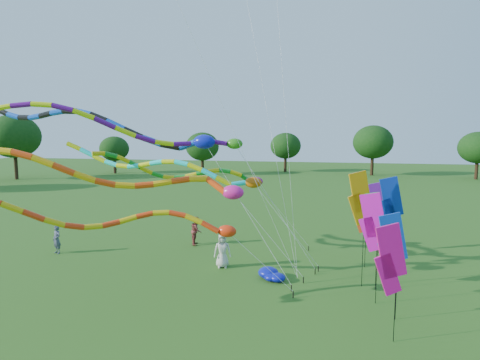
% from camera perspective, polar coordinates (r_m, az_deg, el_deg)
% --- Properties ---
extents(ground, '(160.00, 160.00, 0.00)m').
position_cam_1_polar(ground, '(16.37, -2.02, -18.93)').
color(ground, '#235717').
rests_on(ground, ground).
extents(tree_ring, '(115.18, 121.26, 9.45)m').
position_cam_1_polar(tree_ring, '(11.48, -4.18, -1.30)').
color(tree_ring, '#382314').
rests_on(tree_ring, ground).
extents(tube_kite_red, '(10.93, 5.33, 5.55)m').
position_cam_1_polar(tube_kite_red, '(16.18, -14.20, -5.70)').
color(tube_kite_red, black).
rests_on(tube_kite_red, ground).
extents(tube_kite_orange, '(14.41, 4.15, 7.04)m').
position_cam_1_polar(tube_kite_orange, '(18.49, -14.31, 0.26)').
color(tube_kite_orange, black).
rests_on(tube_kite_orange, ground).
extents(tube_kite_purple, '(14.57, 5.77, 8.97)m').
position_cam_1_polar(tube_kite_purple, '(18.34, -15.01, 6.94)').
color(tube_kite_purple, black).
rests_on(tube_kite_purple, ground).
extents(tube_kite_blue, '(16.42, 2.22, 9.01)m').
position_cam_1_polar(tube_kite_blue, '(20.65, -17.35, 7.10)').
color(tube_kite_blue, black).
rests_on(tube_kite_blue, ground).
extents(tube_kite_cyan, '(13.83, 1.19, 7.01)m').
position_cam_1_polar(tube_kite_cyan, '(21.39, -8.53, 1.44)').
color(tube_kite_cyan, black).
rests_on(tube_kite_cyan, ground).
extents(tube_kite_green, '(10.98, 4.81, 6.61)m').
position_cam_1_polar(tube_kite_green, '(22.36, -5.55, 0.91)').
color(tube_kite_green, black).
rests_on(tube_kite_green, ground).
extents(banner_pole_blue_b, '(1.16, 0.19, 5.09)m').
position_cam_1_polar(banner_pole_blue_b, '(19.84, 20.63, -3.12)').
color(banner_pole_blue_b, black).
rests_on(banner_pole_blue_b, ground).
extents(banner_pole_blue_a, '(1.15, 0.32, 4.18)m').
position_cam_1_polar(banner_pole_blue_a, '(16.19, 20.83, -8.64)').
color(banner_pole_blue_a, black).
rests_on(banner_pole_blue_a, ground).
extents(banner_pole_violet, '(1.16, 0.26, 4.23)m').
position_cam_1_polar(banner_pole_violet, '(24.68, 18.83, -3.14)').
color(banner_pole_violet, black).
rests_on(banner_pole_violet, ground).
extents(banner_pole_orange, '(1.12, 0.47, 5.41)m').
position_cam_1_polar(banner_pole_orange, '(18.83, 16.66, -2.53)').
color(banner_pole_orange, black).
rests_on(banner_pole_orange, ground).
extents(banner_pole_green, '(1.10, 0.54, 4.48)m').
position_cam_1_polar(banner_pole_green, '(18.99, 18.33, -5.33)').
color(banner_pole_green, black).
rests_on(banner_pole_green, ground).
extents(banner_pole_magenta_a, '(1.16, 0.29, 4.70)m').
position_cam_1_polar(banner_pole_magenta_a, '(17.37, 18.33, -5.74)').
color(banner_pole_magenta_a, black).
rests_on(banner_pole_magenta_a, ground).
extents(banner_pole_magenta_b, '(1.13, 0.41, 4.15)m').
position_cam_1_polar(banner_pole_magenta_b, '(14.48, 20.57, -10.57)').
color(banner_pole_magenta_b, black).
rests_on(banner_pole_magenta_b, ground).
extents(banner_pole_red, '(1.16, 0.13, 4.36)m').
position_cam_1_polar(banner_pole_red, '(21.80, 16.94, -4.03)').
color(banner_pole_red, black).
rests_on(banner_pole_red, ground).
extents(blue_nylon_heap, '(1.69, 1.66, 0.55)m').
position_cam_1_polar(blue_nylon_heap, '(20.26, 5.83, -12.99)').
color(blue_nylon_heap, '#0C15A8').
rests_on(blue_nylon_heap, ground).
extents(person_a, '(1.01, 0.79, 1.81)m').
position_cam_1_polar(person_a, '(21.42, -2.54, -9.98)').
color(person_a, beige).
rests_on(person_a, ground).
extents(person_b, '(0.72, 0.61, 1.66)m').
position_cam_1_polar(person_b, '(26.06, -24.61, -7.71)').
color(person_b, '#464A62').
rests_on(person_b, ground).
extents(person_c, '(0.82, 0.98, 1.80)m').
position_cam_1_polar(person_c, '(25.69, -6.22, -7.16)').
color(person_c, maroon).
rests_on(person_c, ground).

